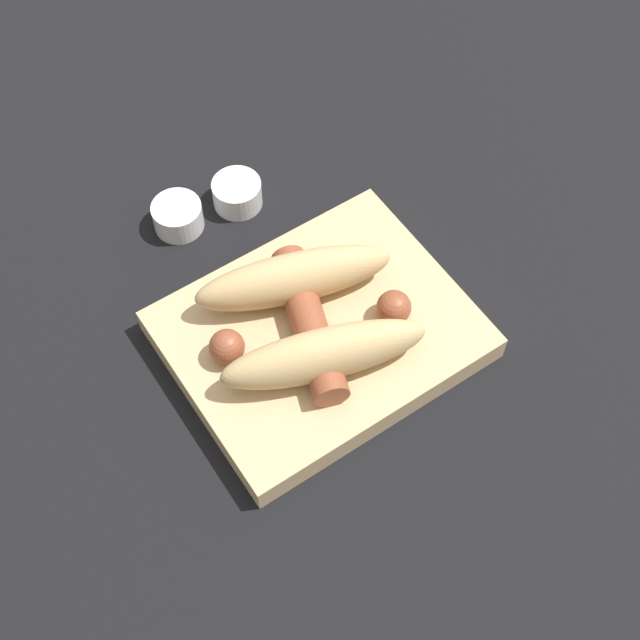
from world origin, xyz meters
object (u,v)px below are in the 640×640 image
food_tray (320,334)px  condiment_cup_far (178,217)px  bread_roll (311,314)px  condiment_cup_near (237,194)px  sausage (311,327)px

food_tray → condiment_cup_far: same height
bread_roll → condiment_cup_near: size_ratio=4.23×
bread_roll → condiment_cup_near: bread_roll is taller
bread_roll → condiment_cup_near: bearing=80.3°
sausage → condiment_cup_far: sausage is taller
condiment_cup_near → condiment_cup_far: 0.06m
condiment_cup_near → food_tray: bearing=-97.1°
bread_roll → sausage: bread_roll is taller
condiment_cup_far → sausage: bearing=-81.5°
condiment_cup_near → sausage: bearing=-100.4°
sausage → condiment_cup_near: size_ratio=3.52×
bread_roll → condiment_cup_far: 0.18m
condiment_cup_far → condiment_cup_near: bearing=-7.1°
sausage → condiment_cup_far: (-0.03, 0.18, -0.03)m
bread_roll → food_tray: bearing=-14.4°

